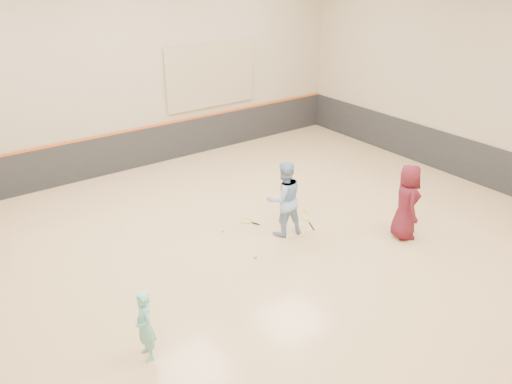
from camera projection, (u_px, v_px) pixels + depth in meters
room at (246, 219)px, 10.72m from camera, size 15.04×12.04×6.22m
wainscot_back at (134, 149)px, 15.19m from camera, size 14.90×0.04×1.20m
wainscot_right at (453, 155)px, 14.77m from camera, size 0.04×11.90×1.20m
accent_stripe at (132, 130)px, 14.91m from camera, size 14.90×0.03×0.06m
acoustic_panel at (211, 75)px, 15.84m from camera, size 3.20×0.08×2.00m
girl at (145, 326)px, 7.90m from camera, size 0.33×0.48×1.26m
instructor at (284, 199)px, 11.40m from camera, size 1.00×0.84×1.82m
young_man at (407, 202)px, 11.30m from camera, size 0.94×1.04×1.78m
held_racket at (305, 215)px, 11.39m from camera, size 0.44×0.44×0.57m
spare_racket at (246, 220)px, 12.31m from camera, size 0.68×0.68×0.07m
ball_under_racket at (255, 257)px, 10.80m from camera, size 0.07×0.07×0.07m
ball_in_hand at (419, 196)px, 11.17m from camera, size 0.07×0.07×0.07m
ball_beside_spare at (223, 231)px, 11.83m from camera, size 0.07×0.07×0.07m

